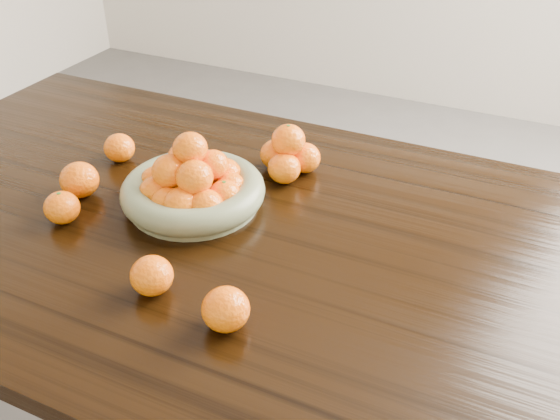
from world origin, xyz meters
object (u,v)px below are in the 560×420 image
at_px(loose_orange_0, 62,208).
at_px(orange_pyramid, 288,155).
at_px(fruit_bowl, 192,186).
at_px(dining_table, 279,274).

bearing_deg(loose_orange_0, orange_pyramid, 48.39).
bearing_deg(fruit_bowl, loose_orange_0, -141.30).
bearing_deg(orange_pyramid, dining_table, -69.60).
bearing_deg(dining_table, orange_pyramid, 110.40).
distance_m(fruit_bowl, orange_pyramid, 0.24).
bearing_deg(fruit_bowl, dining_table, -8.44).
bearing_deg(loose_orange_0, fruit_bowl, 38.70).
xyz_separation_m(dining_table, loose_orange_0, (-0.41, -0.13, 0.12)).
relative_size(dining_table, loose_orange_0, 28.27).
distance_m(fruit_bowl, loose_orange_0, 0.26).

